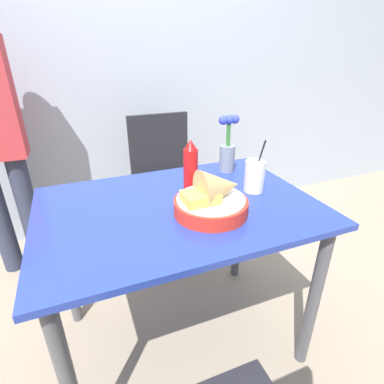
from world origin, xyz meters
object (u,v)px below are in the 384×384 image
food_basket (214,198)px  ketchup_bottle (191,166)px  flower_vase (228,148)px  drink_cup (254,177)px  chair_far_window (164,173)px

food_basket → ketchup_bottle: bearing=90.9°
flower_vase → food_basket: bearing=-124.3°
food_basket → flower_vase: 0.43m
food_basket → drink_cup: 0.26m
food_basket → drink_cup: bearing=24.1°
ketchup_bottle → drink_cup: size_ratio=0.97×
drink_cup → flower_vase: flower_vase is taller
chair_far_window → drink_cup: size_ratio=4.02×
chair_far_window → drink_cup: bearing=-79.1°
ketchup_bottle → flower_vase: size_ratio=0.80×
flower_vase → drink_cup: bearing=-90.2°
chair_far_window → flower_vase: (0.16, -0.57, 0.32)m
chair_far_window → flower_vase: bearing=-74.5°
ketchup_bottle → flower_vase: 0.28m
ketchup_bottle → drink_cup: drink_cup is taller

